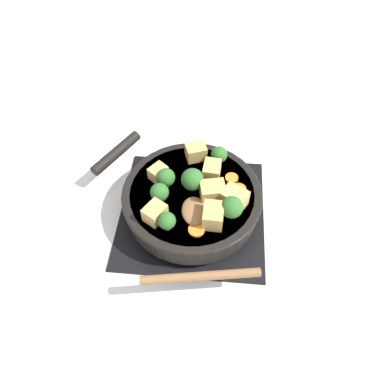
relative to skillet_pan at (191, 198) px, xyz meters
name	(u,v)px	position (x,y,z in m)	size (l,w,h in m)	color
ground_plane	(192,213)	(0.00, 0.00, -0.05)	(2.40, 2.40, 0.00)	silver
front_burner_grate	(192,210)	(0.00, 0.00, -0.04)	(0.31, 0.31, 0.03)	black
skillet_pan	(191,198)	(0.00, 0.00, 0.00)	(0.32, 0.37, 0.05)	black
wooden_spoon	(197,244)	(0.12, 0.02, 0.03)	(0.20, 0.21, 0.02)	brown
tofu_cube_center_large	(212,171)	(-0.04, 0.04, 0.04)	(0.04, 0.03, 0.03)	tan
tofu_cube_near_handle	(213,192)	(0.01, 0.04, 0.04)	(0.05, 0.04, 0.04)	tan
tofu_cube_east_chunk	(198,152)	(-0.10, 0.01, 0.04)	(0.04, 0.03, 0.03)	tan
tofu_cube_west_chunk	(155,213)	(0.07, -0.06, 0.04)	(0.04, 0.03, 0.03)	tan
tofu_cube_back_piece	(213,216)	(0.07, 0.05, 0.04)	(0.05, 0.04, 0.04)	tan
tofu_cube_front_piece	(158,173)	(-0.03, -0.07, 0.04)	(0.04, 0.03, 0.03)	tan
tofu_cube_mid_small	(234,198)	(0.02, 0.09, 0.04)	(0.05, 0.04, 0.04)	tan
broccoli_floret_near_spoon	(160,192)	(0.03, -0.06, 0.05)	(0.04, 0.04, 0.04)	#709956
broccoli_floret_center_top	(191,179)	(-0.01, 0.00, 0.05)	(0.05, 0.05, 0.05)	#709956
broccoli_floret_east_rim	(166,178)	(-0.01, -0.05, 0.05)	(0.04, 0.04, 0.04)	#709956
broccoli_floret_west_rim	(232,207)	(0.05, 0.08, 0.05)	(0.04, 0.04, 0.05)	#709956
broccoli_floret_north_edge	(219,155)	(-0.08, 0.05, 0.05)	(0.04, 0.04, 0.04)	#709956
broccoli_floret_south_cluster	(167,221)	(0.09, -0.04, 0.04)	(0.03, 0.03, 0.04)	#709956
carrot_slice_orange_thin	(196,230)	(0.09, 0.02, 0.02)	(0.03, 0.03, 0.01)	orange
carrot_slice_near_center	(239,190)	(-0.01, 0.10, 0.02)	(0.03, 0.03, 0.01)	orange
carrot_slice_edge_slice	(232,178)	(-0.04, 0.08, 0.02)	(0.03, 0.03, 0.01)	orange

